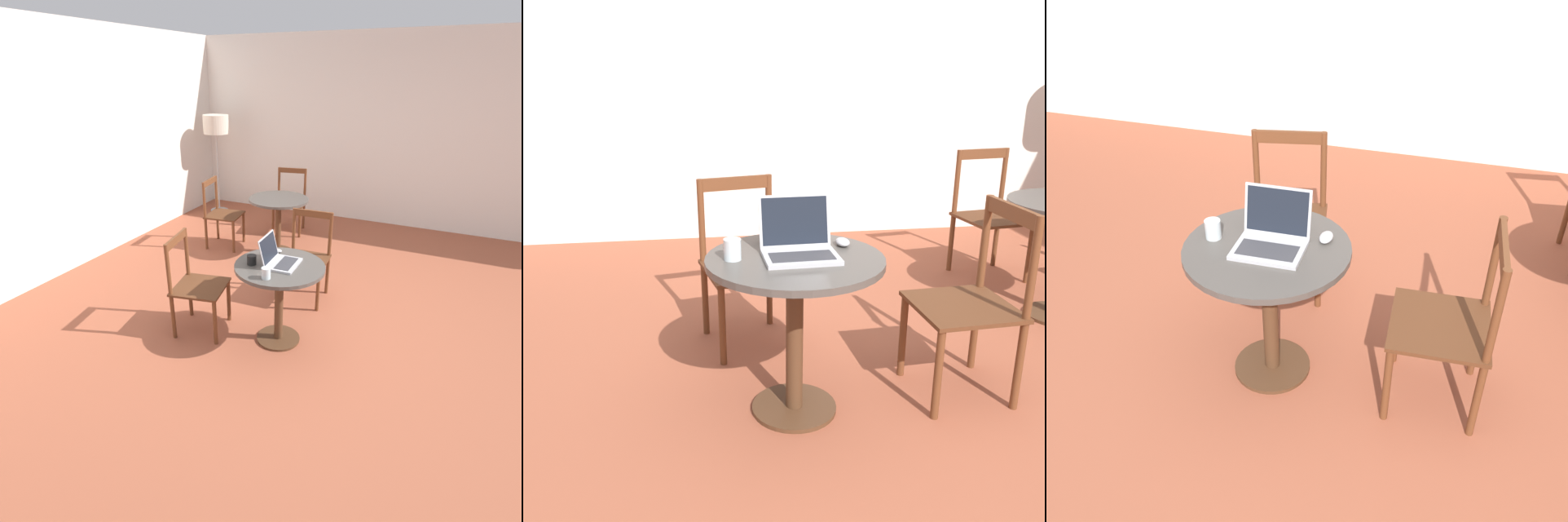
{
  "view_description": "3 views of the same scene",
  "coord_description": "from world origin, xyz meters",
  "views": [
    {
      "loc": [
        -3.13,
        -0.75,
        2.17
      ],
      "look_at": [
        -0.21,
        0.62,
        0.66
      ],
      "focal_mm": 28.0,
      "sensor_mm": 36.0,
      "label": 1
    },
    {
      "loc": [
        -0.73,
        -1.87,
        1.5
      ],
      "look_at": [
        -0.35,
        0.66,
        0.62
      ],
      "focal_mm": 40.0,
      "sensor_mm": 36.0,
      "label": 2
    },
    {
      "loc": [
        0.44,
        -1.62,
        2.13
      ],
      "look_at": [
        -0.21,
        0.55,
        0.58
      ],
      "focal_mm": 40.0,
      "sensor_mm": 36.0,
      "label": 3
    }
  ],
  "objects": [
    {
      "name": "floor_lamp",
      "position": [
        2.63,
        2.75,
        1.36
      ],
      "size": [
        0.4,
        0.4,
        1.56
      ],
      "color": "#B7B7B7",
      "rests_on": "ground_plane"
    },
    {
      "name": "chair_mid_back",
      "position": [
        1.34,
        1.93,
        0.45
      ],
      "size": [
        0.49,
        0.49,
        0.91
      ],
      "color": "brown",
      "rests_on": "ground_plane"
    },
    {
      "name": "ground_plane",
      "position": [
        0.0,
        0.0,
        0.0
      ],
      "size": [
        16.0,
        16.0,
        0.0
      ],
      "primitive_type": "plane",
      "color": "#9E5138"
    },
    {
      "name": "wall_side",
      "position": [
        3.23,
        0.0,
        1.35
      ],
      "size": [
        0.06,
        9.4,
        2.7
      ],
      "color": "white",
      "rests_on": "ground_plane"
    },
    {
      "name": "chair_near_right",
      "position": [
        0.49,
        0.43,
        0.45
      ],
      "size": [
        0.46,
        0.46,
        0.91
      ],
      "color": "brown",
      "rests_on": "ground_plane"
    },
    {
      "name": "drinking_glass",
      "position": [
        -0.61,
        0.39,
        0.77
      ],
      "size": [
        0.07,
        0.07,
        0.09
      ],
      "color": "silver",
      "rests_on": "cafe_table_near"
    },
    {
      "name": "cafe_table_near",
      "position": [
        -0.35,
        0.39,
        0.57
      ],
      "size": [
        0.75,
        0.75,
        0.73
      ],
      "color": "#51331E",
      "rests_on": "ground_plane"
    },
    {
      "name": "wall_back",
      "position": [
        0.0,
        3.23,
        1.35
      ],
      "size": [
        9.4,
        0.06,
        2.7
      ],
      "color": "white",
      "rests_on": "ground_plane"
    },
    {
      "name": "chair_mid_right",
      "position": [
        2.25,
        1.31,
        0.45
      ],
      "size": [
        0.52,
        0.52,
        0.91
      ],
      "color": "brown",
      "rests_on": "ground_plane"
    },
    {
      "name": "mug",
      "position": [
        -0.42,
        0.6,
        0.77
      ],
      "size": [
        0.11,
        0.08,
        0.08
      ],
      "color": "black",
      "rests_on": "cafe_table_near"
    },
    {
      "name": "laptop",
      "position": [
        -0.33,
        0.4,
        0.78
      ],
      "size": [
        0.31,
        0.29,
        0.24
      ],
      "color": "#B7B7BC",
      "rests_on": "cafe_table_near"
    },
    {
      "name": "chair_near_back",
      "position": [
        -0.5,
        1.13,
        0.45
      ],
      "size": [
        0.52,
        0.52,
        0.91
      ],
      "color": "brown",
      "rests_on": "ground_plane"
    },
    {
      "name": "mouse",
      "position": [
        -0.11,
        0.52,
        0.75
      ],
      "size": [
        0.06,
        0.1,
        0.03
      ],
      "color": "#B7B7BC",
      "rests_on": "cafe_table_near"
    },
    {
      "name": "cafe_table_mid",
      "position": [
        1.44,
        1.15,
        0.57
      ],
      "size": [
        0.75,
        0.75,
        0.73
      ],
      "color": "#51331E",
      "rests_on": "ground_plane"
    }
  ]
}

